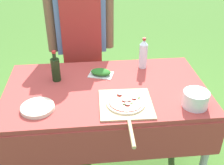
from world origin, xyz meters
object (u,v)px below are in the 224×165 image
at_px(pizza_on_peel, 126,104).
at_px(herb_container, 101,72).
at_px(mixing_tub, 196,99).
at_px(plate_stack, 38,108).
at_px(water_bottle, 143,54).
at_px(person_cook, 81,34).
at_px(prep_table, 106,98).
at_px(oil_bottle, 56,69).

xyz_separation_m(pizza_on_peel, herb_container, (-0.14, 0.44, 0.01)).
xyz_separation_m(mixing_tub, plate_stack, (-1.05, 0.07, -0.04)).
height_order(water_bottle, herb_container, water_bottle).
height_order(person_cook, plate_stack, person_cook).
height_order(pizza_on_peel, herb_container, herb_container).
bearing_deg(prep_table, herb_container, 96.97).
height_order(oil_bottle, mixing_tub, oil_bottle).
bearing_deg(oil_bottle, herb_container, 7.52).
xyz_separation_m(oil_bottle, water_bottle, (0.70, 0.14, 0.03)).
relative_size(herb_container, mixing_tub, 1.26).
bearing_deg(pizza_on_peel, mixing_tub, -3.91).
relative_size(prep_table, herb_container, 6.91).
height_order(person_cook, mixing_tub, person_cook).
bearing_deg(person_cook, oil_bottle, 66.31).
bearing_deg(water_bottle, herb_container, -164.68).
bearing_deg(herb_container, oil_bottle, -172.48).
bearing_deg(plate_stack, mixing_tub, -3.65).
xyz_separation_m(water_bottle, herb_container, (-0.36, -0.10, -0.10)).
relative_size(oil_bottle, mixing_tub, 1.42).
bearing_deg(prep_table, water_bottle, 40.85).
height_order(oil_bottle, water_bottle, water_bottle).
distance_m(pizza_on_peel, mixing_tub, 0.46).
bearing_deg(prep_table, plate_stack, -154.40).
bearing_deg(herb_container, water_bottle, 15.32).
bearing_deg(oil_bottle, mixing_tub, -24.84).
xyz_separation_m(person_cook, oil_bottle, (-0.20, -0.55, -0.06)).
height_order(person_cook, oil_bottle, person_cook).
xyz_separation_m(oil_bottle, plate_stack, (-0.10, -0.37, -0.09)).
height_order(pizza_on_peel, mixing_tub, mixing_tub).
relative_size(person_cook, pizza_on_peel, 2.73).
bearing_deg(mixing_tub, plate_stack, 176.35).
bearing_deg(mixing_tub, person_cook, 127.06).
distance_m(water_bottle, plate_stack, 0.96).
height_order(pizza_on_peel, water_bottle, water_bottle).
xyz_separation_m(person_cook, pizza_on_peel, (0.29, -0.94, -0.14)).
distance_m(prep_table, person_cook, 0.76).
distance_m(person_cook, oil_bottle, 0.59).
distance_m(pizza_on_peel, plate_stack, 0.59).
height_order(person_cook, water_bottle, person_cook).
relative_size(pizza_on_peel, water_bottle, 2.28).
bearing_deg(person_cook, herb_container, 102.32).
distance_m(person_cook, mixing_tub, 1.25).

